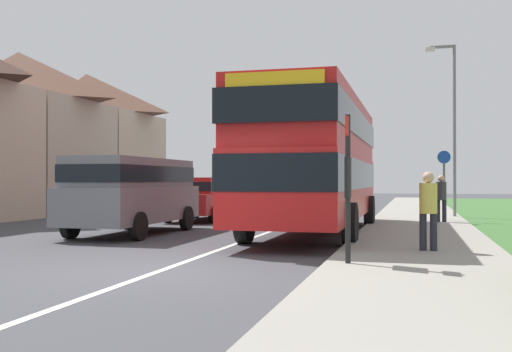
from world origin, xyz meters
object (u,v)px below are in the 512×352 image
object	(u,v)px
double_decker_bus	(316,157)
cycle_route_sign	(444,182)
parked_van_grey	(133,189)
pedestrian_at_stop	(428,207)
parked_car_white	(236,193)
parked_car_red	(203,197)
pedestrian_walking_away	(441,196)
street_lamp_mid	(451,118)
bus_stop_sign	(348,178)

from	to	relation	value
double_decker_bus	cycle_route_sign	bearing A→B (deg)	54.04
parked_van_grey	pedestrian_at_stop	bearing A→B (deg)	-20.88
pedestrian_at_stop	parked_car_white	bearing A→B (deg)	120.55
parked_car_red	pedestrian_walking_away	bearing A→B (deg)	-2.36
parked_van_grey	street_lamp_mid	world-z (taller)	street_lamp_mid
parked_van_grey	parked_car_red	distance (m)	5.83
parked_van_grey	bus_stop_sign	bearing A→B (deg)	-38.48
double_decker_bus	parked_van_grey	bearing A→B (deg)	-165.26
parked_car_red	parked_car_white	xyz separation A→B (m)	(-0.20, 4.88, 0.03)
double_decker_bus	pedestrian_at_stop	size ratio (longest dim) A/B	6.17
parked_car_red	bus_stop_sign	distance (m)	12.81
parked_van_grey	pedestrian_at_stop	distance (m)	8.40
parked_car_red	street_lamp_mid	size ratio (longest dim) A/B	0.67
street_lamp_mid	parked_van_grey	bearing A→B (deg)	-135.03
pedestrian_walking_away	bus_stop_sign	world-z (taller)	bus_stop_sign
double_decker_bus	pedestrian_walking_away	world-z (taller)	double_decker_bus
street_lamp_mid	bus_stop_sign	bearing A→B (deg)	-99.86
parked_van_grey	pedestrian_walking_away	distance (m)	10.06
parked_car_red	street_lamp_mid	distance (m)	10.00
bus_stop_sign	street_lamp_mid	size ratio (longest dim) A/B	0.39
parked_van_grey	pedestrian_at_stop	world-z (taller)	parked_van_grey
parked_car_white	bus_stop_sign	xyz separation A→B (m)	(6.74, -15.87, 0.63)
pedestrian_walking_away	street_lamp_mid	xyz separation A→B (m)	(0.53, 3.48, 2.92)
double_decker_bus	parked_car_red	bearing A→B (deg)	137.60
bus_stop_sign	double_decker_bus	bearing A→B (deg)	103.80
cycle_route_sign	pedestrian_walking_away	bearing A→B (deg)	-98.79
parked_car_red	street_lamp_mid	xyz separation A→B (m)	(9.00, 3.14, 3.01)
parked_car_red	bus_stop_sign	bearing A→B (deg)	-59.23
parked_car_red	cycle_route_sign	world-z (taller)	cycle_route_sign
parked_car_white	street_lamp_mid	xyz separation A→B (m)	(9.20, -1.74, 2.99)
parked_car_red	bus_stop_sign	world-z (taller)	bus_stop_sign
parked_van_grey	parked_car_white	bearing A→B (deg)	91.27
parked_van_grey	parked_car_red	world-z (taller)	parked_van_grey
pedestrian_walking_away	street_lamp_mid	distance (m)	4.58
pedestrian_at_stop	bus_stop_sign	distance (m)	2.62
parked_car_red	street_lamp_mid	world-z (taller)	street_lamp_mid
pedestrian_at_stop	pedestrian_walking_away	world-z (taller)	same
parked_car_red	pedestrian_at_stop	xyz separation A→B (m)	(7.88, -8.81, 0.09)
parked_car_white	cycle_route_sign	world-z (taller)	cycle_route_sign
parked_car_white	pedestrian_walking_away	distance (m)	10.13
parked_van_grey	pedestrian_walking_away	bearing A→B (deg)	32.96
pedestrian_at_stop	street_lamp_mid	xyz separation A→B (m)	(1.12, 11.95, 2.92)
pedestrian_walking_away	street_lamp_mid	bearing A→B (deg)	81.39
double_decker_bus	bus_stop_sign	distance (m)	6.69
parked_car_red	pedestrian_at_stop	size ratio (longest dim) A/B	2.68
pedestrian_at_stop	parked_car_red	bearing A→B (deg)	131.81
pedestrian_walking_away	bus_stop_sign	bearing A→B (deg)	-100.27
double_decker_bus	parked_car_red	xyz separation A→B (m)	(-4.96, 4.53, -1.26)
parked_van_grey	parked_car_red	size ratio (longest dim) A/B	1.16
parked_car_white	street_lamp_mid	bearing A→B (deg)	-10.73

